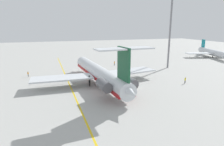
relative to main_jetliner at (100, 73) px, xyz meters
The scene contains 9 objects.
ground 7.84m from the main_jetliner, 94.54° to the right, with size 326.85×326.85×0.00m, color #ADADA8.
main_jetliner is the anchor object (origin of this frame).
airliner_far_left 74.23m from the main_jetliner, 111.47° to the left, with size 28.11×28.14×8.54m.
ground_crew_near_nose 24.61m from the main_jetliner, 74.50° to the left, with size 0.29×0.46×1.81m.
ground_crew_near_tail 25.73m from the main_jetliner, 128.91° to the right, with size 0.34×0.33×1.74m.
ground_crew_portside 27.68m from the main_jetliner, 152.15° to the left, with size 0.29×0.43×1.82m.
safety_cone_nose 26.96m from the main_jetliner, 147.30° to the left, with size 0.40×0.40×0.55m, color #EA590F.
taxiway_centreline 8.92m from the main_jetliner, 98.08° to the right, with size 100.38×0.36×0.01m, color gold.
light_mast 36.60m from the main_jetliner, 113.17° to the left, with size 4.00×0.70×29.92m.
Camera 1 is at (51.00, -6.57, 16.25)m, focal length 30.94 mm.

